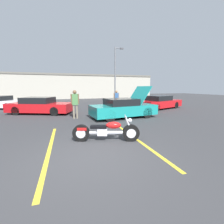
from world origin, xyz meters
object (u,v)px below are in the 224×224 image
at_px(light_pole, 116,72).
at_px(spectator_near_motorcycle, 116,98).
at_px(motorcycle, 106,131).
at_px(parked_car_right_row, 160,103).
at_px(parked_car_mid_right_row, 40,106).
at_px(spectator_by_show_car, 75,102).
at_px(show_car_hood_open, 123,108).

height_order(light_pole, spectator_near_motorcycle, light_pole).
bearing_deg(motorcycle, parked_car_right_row, 61.22).
bearing_deg(motorcycle, spectator_near_motorcycle, 85.34).
height_order(motorcycle, parked_car_mid_right_row, parked_car_mid_right_row).
xyz_separation_m(motorcycle, spectator_near_motorcycle, (3.02, 7.69, 0.64)).
bearing_deg(spectator_near_motorcycle, parked_car_mid_right_row, -176.63).
height_order(parked_car_right_row, spectator_near_motorcycle, spectator_near_motorcycle).
xyz_separation_m(light_pole, spectator_by_show_car, (-5.98, -9.70, -2.89)).
height_order(light_pole, parked_car_mid_right_row, light_pole).
xyz_separation_m(spectator_near_motorcycle, spectator_by_show_car, (-3.84, -3.09, 0.06)).
bearing_deg(parked_car_right_row, motorcycle, -154.96).
distance_m(light_pole, parked_car_mid_right_row, 11.46).
bearing_deg(motorcycle, parked_car_mid_right_row, 130.86).
bearing_deg(parked_car_right_row, spectator_near_motorcycle, 150.09).
height_order(spectator_near_motorcycle, spectator_by_show_car, spectator_by_show_car).
distance_m(parked_car_mid_right_row, spectator_near_motorcycle, 6.31).
height_order(motorcycle, spectator_near_motorcycle, spectator_near_motorcycle).
bearing_deg(parked_car_mid_right_row, light_pole, 61.55).
bearing_deg(spectator_by_show_car, show_car_hood_open, -10.25).
bearing_deg(spectator_by_show_car, parked_car_right_row, 16.46).
relative_size(parked_car_right_row, spectator_near_motorcycle, 2.92).
bearing_deg(parked_car_right_row, parked_car_mid_right_row, 158.50).
bearing_deg(spectator_near_motorcycle, show_car_hood_open, -101.60).
height_order(light_pole, parked_car_right_row, light_pole).
relative_size(parked_car_right_row, parked_car_mid_right_row, 1.01).
xyz_separation_m(parked_car_right_row, spectator_near_motorcycle, (-4.06, 0.75, 0.44)).
relative_size(light_pole, show_car_hood_open, 1.61).
relative_size(light_pole, spectator_by_show_car, 3.96).
distance_m(motorcycle, spectator_near_motorcycle, 8.29).
relative_size(show_car_hood_open, spectator_by_show_car, 2.46).
bearing_deg(show_car_hood_open, spectator_near_motorcycle, 71.50).
relative_size(light_pole, spectator_near_motorcycle, 4.17).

